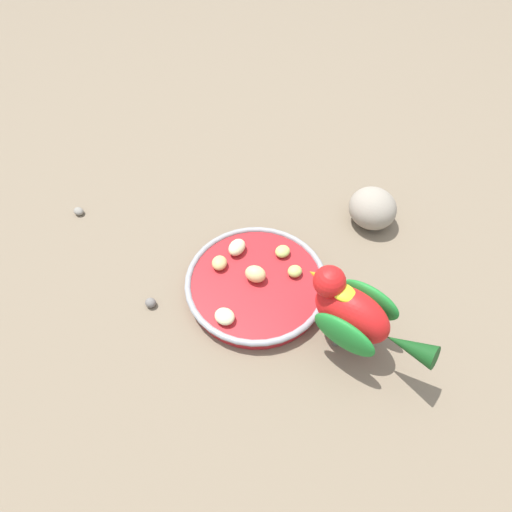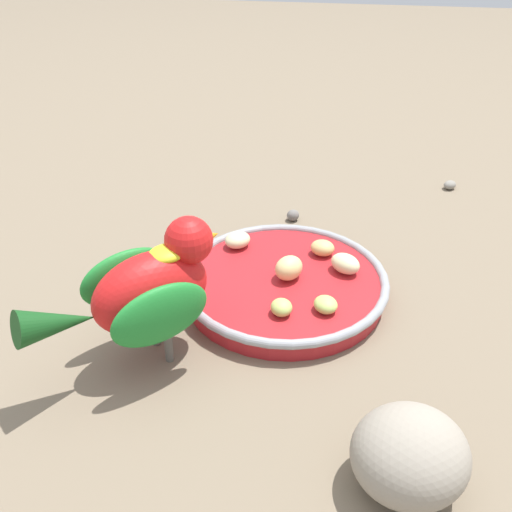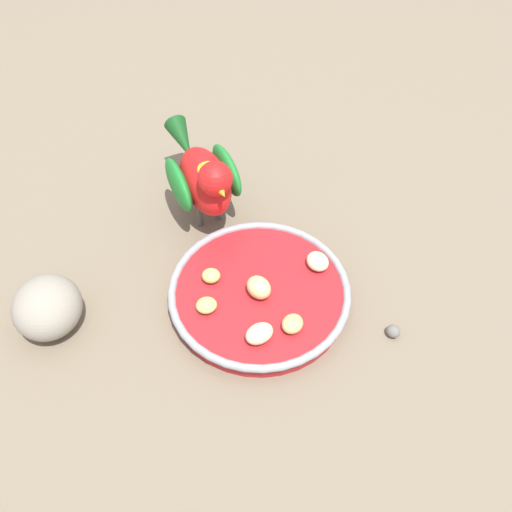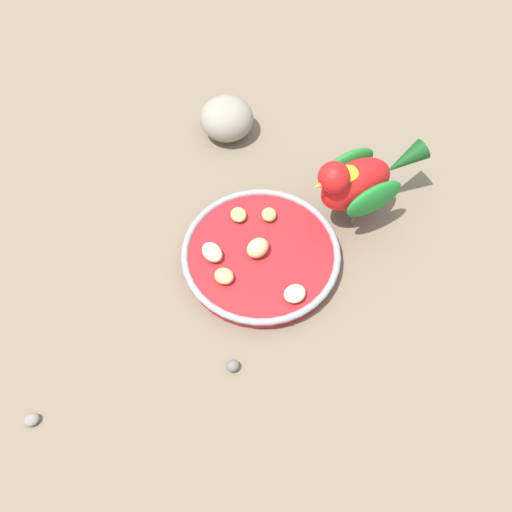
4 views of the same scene
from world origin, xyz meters
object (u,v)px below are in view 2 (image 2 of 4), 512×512
(apple_piece_4, at_px, (345,264))
(rock_large, at_px, (410,455))
(apple_piece_0, at_px, (281,307))
(parrot, at_px, (147,289))
(apple_piece_3, at_px, (238,240))
(feeding_bowl, at_px, (284,283))
(pebble_0, at_px, (450,185))
(apple_piece_1, at_px, (289,268))
(apple_piece_5, at_px, (323,248))
(pebble_1, at_px, (291,215))
(apple_piece_2, at_px, (326,305))

(apple_piece_4, height_order, rock_large, rock_large)
(apple_piece_0, xyz_separation_m, parrot, (0.06, -0.12, 0.05))
(apple_piece_3, distance_m, apple_piece_4, 0.14)
(feeding_bowl, height_order, apple_piece_0, apple_piece_0)
(apple_piece_0, height_order, parrot, parrot)
(parrot, relative_size, pebble_0, 7.89)
(feeding_bowl, relative_size, rock_large, 2.63)
(apple_piece_0, xyz_separation_m, apple_piece_1, (-0.07, -0.00, 0.01))
(apple_piece_1, height_order, rock_large, rock_large)
(apple_piece_0, bearing_deg, apple_piece_5, 164.74)
(feeding_bowl, distance_m, parrot, 0.18)
(pebble_1, bearing_deg, parrot, -18.78)
(apple_piece_1, xyz_separation_m, apple_piece_5, (-0.06, 0.03, -0.00))
(apple_piece_5, bearing_deg, apple_piece_0, -15.26)
(rock_large, bearing_deg, apple_piece_1, -152.87)
(pebble_0, relative_size, pebble_1, 1.16)
(parrot, bearing_deg, apple_piece_3, 30.34)
(apple_piece_3, bearing_deg, apple_piece_0, 29.95)
(apple_piece_4, relative_size, apple_piece_5, 1.25)
(apple_piece_0, relative_size, rock_large, 0.27)
(pebble_1, bearing_deg, apple_piece_3, -24.37)
(pebble_0, bearing_deg, rock_large, -9.72)
(apple_piece_4, bearing_deg, rock_large, 12.63)
(feeding_bowl, bearing_deg, apple_piece_5, 145.96)
(apple_piece_2, bearing_deg, pebble_0, 155.36)
(parrot, relative_size, pebble_1, 9.13)
(pebble_0, distance_m, pebble_1, 0.27)
(parrot, relative_size, rock_large, 1.83)
(feeding_bowl, xyz_separation_m, parrot, (0.12, -0.11, 0.07))
(rock_large, bearing_deg, pebble_1, -161.47)
(apple_piece_1, bearing_deg, rock_large, 27.13)
(feeding_bowl, distance_m, apple_piece_3, 0.09)
(feeding_bowl, height_order, apple_piece_1, apple_piece_1)
(apple_piece_2, bearing_deg, apple_piece_5, -174.15)
(apple_piece_4, relative_size, pebble_0, 1.73)
(apple_piece_4, distance_m, rock_large, 0.26)
(apple_piece_2, distance_m, apple_piece_3, 0.16)
(rock_large, bearing_deg, apple_piece_2, -157.55)
(apple_piece_4, bearing_deg, parrot, -50.60)
(apple_piece_0, height_order, apple_piece_3, apple_piece_3)
(apple_piece_2, height_order, apple_piece_5, apple_piece_5)
(apple_piece_5, distance_m, pebble_1, 0.13)
(apple_piece_5, bearing_deg, pebble_1, -156.69)
(apple_piece_1, xyz_separation_m, apple_piece_3, (-0.06, -0.07, -0.00))
(parrot, xyz_separation_m, pebble_1, (-0.30, 0.10, -0.07))
(feeding_bowl, relative_size, apple_piece_4, 6.58)
(feeding_bowl, relative_size, apple_piece_5, 8.21)
(apple_piece_1, xyz_separation_m, parrot, (0.12, -0.12, 0.05))
(feeding_bowl, distance_m, apple_piece_2, 0.07)
(apple_piece_3, bearing_deg, apple_piece_1, 50.99)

